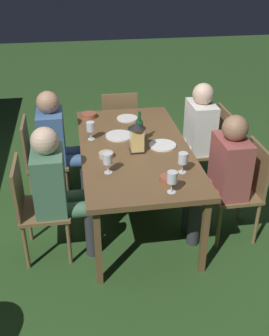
# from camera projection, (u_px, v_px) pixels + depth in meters

# --- Properties ---
(ground_plane) EXTENTS (16.00, 16.00, 0.00)m
(ground_plane) POSITION_uv_depth(u_px,v_px,m) (134.00, 214.00, 3.94)
(ground_plane) COLOR #2D5123
(dining_table) EXTENTS (1.84, 0.96, 0.74)m
(dining_table) POSITION_uv_depth(u_px,v_px,m) (134.00, 152.00, 3.61)
(dining_table) COLOR brown
(dining_table) RESTS_ON ground
(chair_head_far) EXTENTS (0.40, 0.42, 0.87)m
(chair_head_far) POSITION_uv_depth(u_px,v_px,m) (119.00, 122.00, 4.71)
(chair_head_far) COLOR brown
(chair_head_far) RESTS_ON ground
(chair_side_left_b) EXTENTS (0.42, 0.40, 0.87)m
(chair_side_left_b) POSITION_uv_depth(u_px,v_px,m) (211.00, 145.00, 4.18)
(chair_side_left_b) COLOR brown
(chair_side_left_b) RESTS_ON ground
(person_in_cream) EXTENTS (0.38, 0.47, 1.15)m
(person_in_cream) POSITION_uv_depth(u_px,v_px,m) (194.00, 133.00, 4.08)
(person_in_cream) COLOR white
(person_in_cream) RESTS_ON ground
(chair_side_left_a) EXTENTS (0.42, 0.40, 0.87)m
(chair_side_left_a) POSITION_uv_depth(u_px,v_px,m) (242.00, 187.00, 3.47)
(chair_side_left_a) COLOR brown
(chair_side_left_a) RESTS_ON ground
(person_in_rust) EXTENTS (0.38, 0.47, 1.15)m
(person_in_rust) POSITION_uv_depth(u_px,v_px,m) (222.00, 173.00, 3.37)
(person_in_rust) COLOR #9E4C47
(person_in_rust) RESTS_ON ground
(chair_side_right_b) EXTENTS (0.42, 0.40, 0.87)m
(chair_side_right_b) POSITION_uv_depth(u_px,v_px,m) (40.00, 157.00, 3.94)
(chair_side_right_b) COLOR brown
(chair_side_right_b) RESTS_ON ground
(person_in_blue) EXTENTS (0.38, 0.47, 1.15)m
(person_in_blue) POSITION_uv_depth(u_px,v_px,m) (59.00, 142.00, 3.89)
(person_in_blue) COLOR #426699
(person_in_blue) RESTS_ON ground
(chair_side_right_a) EXTENTS (0.42, 0.40, 0.87)m
(chair_side_right_a) POSITION_uv_depth(u_px,v_px,m) (36.00, 205.00, 3.23)
(chair_side_right_a) COLOR brown
(chair_side_right_a) RESTS_ON ground
(person_in_green) EXTENTS (0.38, 0.47, 1.15)m
(person_in_green) POSITION_uv_depth(u_px,v_px,m) (58.00, 187.00, 3.18)
(person_in_green) COLOR #4C7A5B
(person_in_green) RESTS_ON ground
(lantern_centerpiece) EXTENTS (0.15, 0.15, 0.27)m
(lantern_centerpiece) POSITION_uv_depth(u_px,v_px,m) (137.00, 136.00, 3.43)
(lantern_centerpiece) COLOR black
(lantern_centerpiece) RESTS_ON dining_table
(green_bottle_on_table) EXTENTS (0.07, 0.07, 0.29)m
(green_bottle_on_table) POSITION_uv_depth(u_px,v_px,m) (139.00, 131.00, 3.61)
(green_bottle_on_table) COLOR #195128
(green_bottle_on_table) RESTS_ON dining_table
(wine_glass_a) EXTENTS (0.08, 0.08, 0.17)m
(wine_glass_a) POSITION_uv_depth(u_px,v_px,m) (172.00, 178.00, 2.87)
(wine_glass_a) COLOR silver
(wine_glass_a) RESTS_ON dining_table
(wine_glass_b) EXTENTS (0.08, 0.08, 0.17)m
(wine_glass_b) POSITION_uv_depth(u_px,v_px,m) (108.00, 159.00, 3.12)
(wine_glass_b) COLOR silver
(wine_glass_b) RESTS_ON dining_table
(wine_glass_c) EXTENTS (0.08, 0.08, 0.17)m
(wine_glass_c) POSITION_uv_depth(u_px,v_px,m) (183.00, 159.00, 3.12)
(wine_glass_c) COLOR silver
(wine_glass_c) RESTS_ON dining_table
(wine_glass_d) EXTENTS (0.08, 0.08, 0.17)m
(wine_glass_d) POSITION_uv_depth(u_px,v_px,m) (90.00, 128.00, 3.65)
(wine_glass_d) COLOR silver
(wine_glass_d) RESTS_ON dining_table
(plate_a) EXTENTS (0.24, 0.24, 0.01)m
(plate_a) POSITION_uv_depth(u_px,v_px,m) (163.00, 145.00, 3.58)
(plate_a) COLOR white
(plate_a) RESTS_ON dining_table
(plate_b) EXTENTS (0.21, 0.21, 0.01)m
(plate_b) POSITION_uv_depth(u_px,v_px,m) (127.00, 118.00, 4.13)
(plate_b) COLOR white
(plate_b) RESTS_ON dining_table
(plate_c) EXTENTS (0.25, 0.25, 0.01)m
(plate_c) POSITION_uv_depth(u_px,v_px,m) (119.00, 136.00, 3.76)
(plate_c) COLOR white
(plate_c) RESTS_ON dining_table
(bowl_olives) EXTENTS (0.12, 0.12, 0.04)m
(bowl_olives) POSITION_uv_depth(u_px,v_px,m) (106.00, 155.00, 3.39)
(bowl_olives) COLOR #BCAD8E
(bowl_olives) RESTS_ON dining_table
(bowl_bread) EXTENTS (0.11, 0.11, 0.05)m
(bowl_bread) POSITION_uv_depth(u_px,v_px,m) (167.00, 179.00, 3.04)
(bowl_bread) COLOR #9E5138
(bowl_bread) RESTS_ON dining_table
(bowl_salad) EXTENTS (0.15, 0.15, 0.05)m
(bowl_salad) POSITION_uv_depth(u_px,v_px,m) (89.00, 115.00, 4.16)
(bowl_salad) COLOR #9E5138
(bowl_salad) RESTS_ON dining_table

